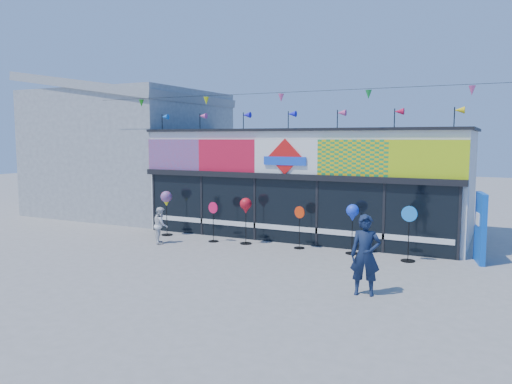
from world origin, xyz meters
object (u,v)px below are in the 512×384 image
Objects in this scene: blue_sign at (480,228)px; adult_man at (365,255)px; spinner_5 at (409,232)px; spinner_1 at (213,221)px; spinner_3 at (299,226)px; child at (161,225)px; spinner_4 at (353,214)px; spinner_2 at (246,207)px; spinner_0 at (166,200)px.

blue_sign is 1.09× the size of adult_man.
blue_sign is at bearing 22.01° from spinner_5.
spinner_1 is at bearing 173.63° from blue_sign.
spinner_3 reaches higher than child.
child is at bearing -168.18° from spinner_4.
spinner_2 is at bearing 173.15° from blue_sign.
spinner_4 is at bearing 4.03° from spinner_1.
adult_man is (5.23, -3.89, -0.35)m from spinner_2.
spinner_4 is at bearing 172.92° from spinner_5.
spinner_5 is at bearing -0.76° from spinner_0.
blue_sign is 7.61m from spinner_2.
spinner_3 is at bearing 6.21° from spinner_1.
spinner_4 is at bearing -113.50° from child.
blue_sign is at bearing 5.97° from spinner_1.
spinner_1 is 7.45m from adult_man.
blue_sign reaches higher than spinner_1.
blue_sign is 1.29× the size of spinner_2.
spinner_4 is (1.83, 0.01, 0.54)m from spinner_3.
spinner_3 is 1.11× the size of child.
spinner_4 is 0.95× the size of spinner_5.
blue_sign reaches higher than spinner_3.
spinner_2 is 5.63m from spinner_5.
spinner_2 is (3.48, -0.06, -0.06)m from spinner_0.
spinner_4 is at bearing 0.82° from spinner_0.
spinner_1 is 0.89× the size of spinner_4.
blue_sign is 10.56m from child.
spinner_0 reaches higher than spinner_3.
spinner_0 is 9.11m from spinner_5.
child is at bearing -62.00° from spinner_0.
spinner_2 is at bearing 8.94° from spinner_1.
spinner_4 is 1.87m from spinner_5.
blue_sign reaches higher than spinner_2.
spinner_2 is at bearing -101.75° from child.
spinner_2 is at bearing -175.51° from spinner_3.
blue_sign is at bearing 51.06° from adult_man.
spinner_0 reaches higher than spinner_5.
spinner_4 is at bearing 97.33° from adult_man.
spinner_0 reaches higher than child.
spinner_1 is 1.11× the size of child.
adult_man is at bearing -70.59° from spinner_4.
adult_man is 8.47m from child.
spinner_4 is at bearing 176.21° from blue_sign.
blue_sign is at bearing 5.84° from spinner_3.
spinner_1 is at bearing -92.09° from child.
spinner_0 reaches higher than spinner_2.
spinner_2 is 1.14× the size of spinner_3.
spinner_5 is at bearing -3.44° from spinner_3.
spinner_2 is 2.06m from spinner_3.
spinner_2 reaches higher than spinner_4.
spinner_2 is 3.13m from child.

